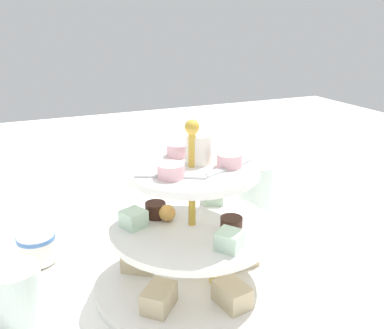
{
  "coord_description": "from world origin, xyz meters",
  "views": [
    {
      "loc": [
        -0.21,
        -0.48,
        0.37
      ],
      "look_at": [
        0.0,
        0.0,
        0.18
      ],
      "focal_mm": 39.25,
      "sensor_mm": 36.0,
      "label": 1
    }
  ],
  "objects": [
    {
      "name": "teacup_with_saucer",
      "position": [
        -0.2,
        0.14,
        0.02
      ],
      "size": [
        0.09,
        0.09,
        0.05
      ],
      "color": "white",
      "rests_on": "ground_plane"
    },
    {
      "name": "water_glass_short_left",
      "position": [
        -0.24,
        0.02,
        0.04
      ],
      "size": [
        0.06,
        0.06,
        0.07
      ],
      "primitive_type": "cylinder",
      "color": "silver",
      "rests_on": "ground_plane"
    },
    {
      "name": "water_glass_tall_right",
      "position": [
        0.19,
        0.14,
        0.06
      ],
      "size": [
        0.07,
        0.07,
        0.11
      ],
      "primitive_type": "cylinder",
      "color": "silver",
      "rests_on": "ground_plane"
    },
    {
      "name": "ground_plane",
      "position": [
        0.0,
        0.0,
        0.0
      ],
      "size": [
        2.4,
        2.4,
        0.0
      ],
      "primitive_type": "plane",
      "color": "white"
    },
    {
      "name": "tiered_serving_stand",
      "position": [
        0.0,
        0.0,
        0.07
      ],
      "size": [
        0.28,
        0.28,
        0.25
      ],
      "color": "white",
      "rests_on": "ground_plane"
    },
    {
      "name": "butter_knife_right",
      "position": [
        -0.04,
        0.28,
        0.0
      ],
      "size": [
        0.17,
        0.06,
        0.0
      ],
      "primitive_type": "cube",
      "rotation": [
        0.0,
        0.0,
        3.4
      ],
      "color": "silver",
      "rests_on": "ground_plane"
    }
  ]
}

